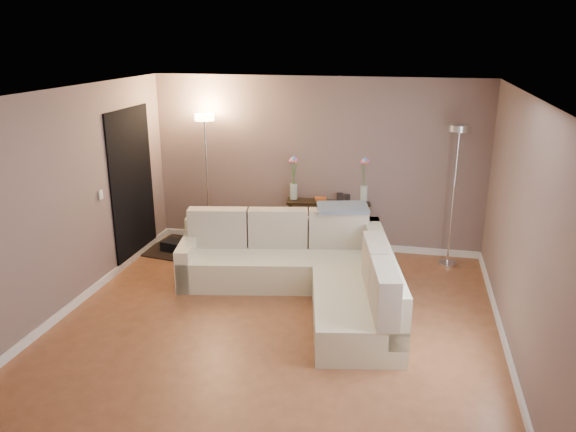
% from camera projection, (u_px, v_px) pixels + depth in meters
% --- Properties ---
extents(floor, '(5.00, 5.50, 0.01)m').
position_uv_depth(floor, '(273.00, 331.00, 6.28)').
color(floor, '#965936').
rests_on(floor, ground).
extents(ceiling, '(5.00, 5.50, 0.01)m').
position_uv_depth(ceiling, '(270.00, 94.00, 5.48)').
color(ceiling, white).
rests_on(ceiling, ground).
extents(wall_back, '(5.00, 0.02, 2.60)m').
position_uv_depth(wall_back, '(316.00, 164.00, 8.45)').
color(wall_back, '#7B655F').
rests_on(wall_back, ground).
extents(wall_front, '(5.00, 0.02, 2.60)m').
position_uv_depth(wall_front, '(159.00, 364.00, 3.32)').
color(wall_front, '#7B655F').
rests_on(wall_front, ground).
extents(wall_left, '(0.02, 5.50, 2.60)m').
position_uv_depth(wall_left, '(58.00, 206.00, 6.39)').
color(wall_left, '#7B655F').
rests_on(wall_left, ground).
extents(wall_right, '(0.02, 5.50, 2.60)m').
position_uv_depth(wall_right, '(526.00, 238.00, 5.37)').
color(wall_right, '#7B655F').
rests_on(wall_right, ground).
extents(baseboard_back, '(5.00, 0.03, 0.10)m').
position_uv_depth(baseboard_back, '(314.00, 243.00, 8.81)').
color(baseboard_back, white).
rests_on(baseboard_back, ground).
extents(baseboard_left, '(0.03, 5.50, 0.10)m').
position_uv_depth(baseboard_left, '(73.00, 305.00, 6.77)').
color(baseboard_left, white).
rests_on(baseboard_left, ground).
extents(baseboard_right, '(0.03, 5.50, 0.10)m').
position_uv_depth(baseboard_right, '(507.00, 352.00, 5.76)').
color(baseboard_right, white).
rests_on(baseboard_right, ground).
extents(doorway, '(0.02, 1.20, 2.20)m').
position_uv_depth(doorway, '(133.00, 186.00, 8.03)').
color(doorway, black).
rests_on(doorway, ground).
extents(switch_plate, '(0.02, 0.08, 0.12)m').
position_uv_depth(switch_plate, '(101.00, 195.00, 7.21)').
color(switch_plate, white).
rests_on(switch_plate, ground).
extents(sectional_sofa, '(3.09, 2.67, 0.94)m').
position_uv_depth(sectional_sofa, '(307.00, 269.00, 7.07)').
color(sectional_sofa, '#EBE7BE').
rests_on(sectional_sofa, floor).
extents(throw_blanket, '(0.75, 0.54, 0.09)m').
position_uv_depth(throw_blanket, '(343.00, 208.00, 7.49)').
color(throw_blanket, slate).
rests_on(throw_blanket, sectional_sofa).
extents(console_table, '(1.28, 0.50, 0.77)m').
position_uv_depth(console_table, '(323.00, 221.00, 8.60)').
color(console_table, black).
rests_on(console_table, floor).
extents(leaning_mirror, '(0.88, 0.16, 0.69)m').
position_uv_depth(leaning_mirror, '(329.00, 174.00, 8.53)').
color(leaning_mirror, black).
rests_on(leaning_mirror, console_table).
extents(table_decor, '(0.54, 0.14, 0.12)m').
position_uv_depth(table_decor, '(328.00, 198.00, 8.45)').
color(table_decor, '#C45922').
rests_on(table_decor, console_table).
extents(flower_vase_left, '(0.15, 0.13, 0.66)m').
position_uv_depth(flower_vase_left, '(294.00, 181.00, 8.45)').
color(flower_vase_left, silver).
rests_on(flower_vase_left, console_table).
extents(flower_vase_right, '(0.15, 0.13, 0.66)m').
position_uv_depth(flower_vase_right, '(364.00, 182.00, 8.36)').
color(flower_vase_right, silver).
rests_on(flower_vase_right, console_table).
extents(floor_lamp_lit, '(0.33, 0.33, 2.04)m').
position_uv_depth(floor_lamp_lit, '(206.00, 154.00, 8.50)').
color(floor_lamp_lit, silver).
rests_on(floor_lamp_lit, floor).
extents(floor_lamp_unlit, '(0.33, 0.33, 2.02)m').
position_uv_depth(floor_lamp_unlit, '(456.00, 168.00, 7.66)').
color(floor_lamp_unlit, silver).
rests_on(floor_lamp_unlit, floor).
extents(charcoal_rug, '(1.47, 1.19, 0.02)m').
position_uv_depth(charcoal_rug, '(192.00, 250.00, 8.63)').
color(charcoal_rug, black).
rests_on(charcoal_rug, floor).
extents(black_bag, '(0.41, 0.32, 0.24)m').
position_uv_depth(black_bag, '(175.00, 248.00, 8.59)').
color(black_bag, black).
rests_on(black_bag, charcoal_rug).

